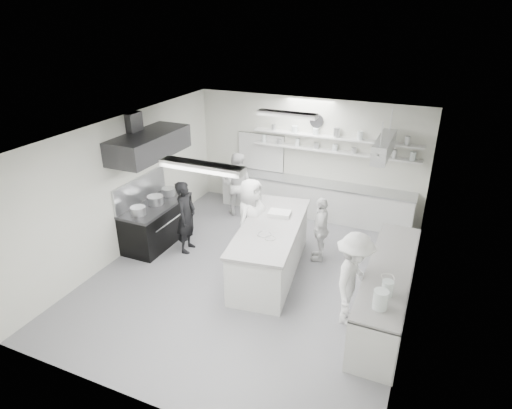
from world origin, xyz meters
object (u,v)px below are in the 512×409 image
at_px(stove, 157,224).
at_px(cook_stove, 186,217).
at_px(right_counter, 387,292).
at_px(prep_island, 271,250).
at_px(cook_back, 237,184).
at_px(back_counter, 313,199).

bearing_deg(stove, cook_stove, -4.06).
bearing_deg(right_counter, cook_stove, 173.02).
bearing_deg(stove, prep_island, -2.63).
xyz_separation_m(stove, right_counter, (5.25, -0.60, 0.02)).
bearing_deg(prep_island, cook_back, 121.28).
relative_size(stove, right_counter, 0.55).
distance_m(right_counter, cook_stove, 4.46).
xyz_separation_m(stove, cook_back, (1.02, 2.12, 0.39)).
bearing_deg(stove, cook_back, 64.19).
height_order(back_counter, cook_back, cook_back).
relative_size(stove, prep_island, 0.65).
xyz_separation_m(cook_stove, cook_back, (0.19, 2.18, 0.01)).
distance_m(back_counter, right_counter, 4.13).
relative_size(back_counter, right_counter, 1.52).
height_order(back_counter, cook_stove, cook_stove).
bearing_deg(cook_stove, back_counter, -44.35).
height_order(right_counter, prep_island, prep_island).
relative_size(prep_island, cook_back, 1.66).
bearing_deg(stove, right_counter, -6.52).
xyz_separation_m(right_counter, cook_stove, (-4.41, 0.54, 0.36)).
bearing_deg(cook_back, right_counter, 137.78).
distance_m(stove, cook_back, 2.39).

